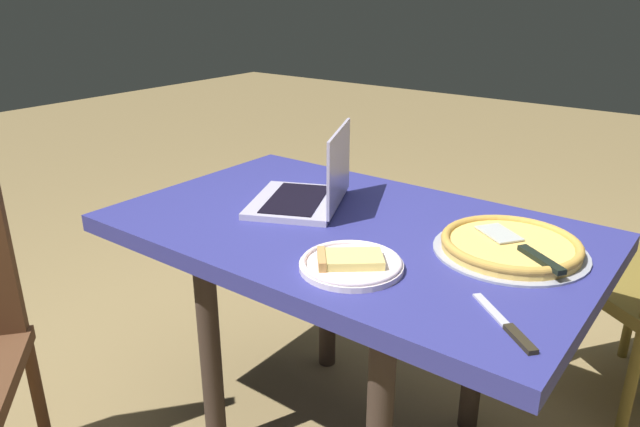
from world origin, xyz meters
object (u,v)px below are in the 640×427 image
object	(u,v)px
laptop	(309,191)
pizza_plate	(351,263)
pizza_tray	(511,245)
dining_table	(350,253)
table_knife	(509,327)

from	to	relation	value
laptop	pizza_plate	distance (m)	0.42
laptop	pizza_tray	distance (m)	0.59
laptop	pizza_tray	size ratio (longest dim) A/B	1.04
dining_table	laptop	distance (m)	0.22
pizza_plate	dining_table	bearing A→B (deg)	-55.48
pizza_plate	laptop	bearing A→B (deg)	-39.10
dining_table	pizza_tray	distance (m)	0.43
dining_table	pizza_plate	xyz separation A→B (m)	(-0.15, 0.22, 0.10)
dining_table	pizza_plate	size ratio (longest dim) A/B	5.38
dining_table	pizza_plate	bearing A→B (deg)	124.52
pizza_plate	table_knife	xyz separation A→B (m)	(-0.38, 0.03, -0.01)
pizza_tray	table_knife	xyz separation A→B (m)	(-0.12, 0.34, -0.01)
laptop	table_knife	distance (m)	0.77
pizza_tray	dining_table	bearing A→B (deg)	11.40
pizza_tray	pizza_plate	bearing A→B (deg)	49.71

